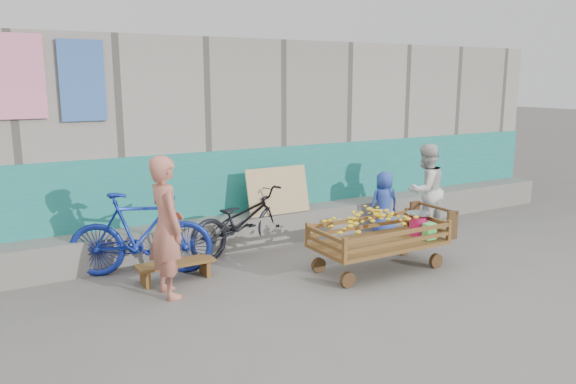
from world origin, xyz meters
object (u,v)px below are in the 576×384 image
child (384,203)px  bicycle_dark (241,221)px  bench (176,267)px  vendor_man (167,227)px  banana_cart (377,230)px  woman (425,190)px  bicycle_blue (141,234)px

child → bicycle_dark: bearing=4.8°
bench → vendor_man: size_ratio=0.59×
banana_cart → woman: 1.99m
vendor_man → bicycle_dark: (1.40, 1.03, -0.34)m
bench → child: bearing=6.4°
banana_cart → bicycle_blue: (-2.64, 1.35, -0.01)m
bench → bicycle_dark: (1.18, 0.61, 0.29)m
banana_cart → bench: (-2.35, 0.95, -0.36)m
bench → bicycle_blue: bearing=125.8°
banana_cart → vendor_man: vendor_man is taller
vendor_man → child: (3.81, 0.82, -0.31)m
child → bicycle_blue: bicycle_blue is taller
woman → banana_cart: bearing=24.0°
banana_cart → child: 1.82m
bicycle_blue → child: bearing=-66.9°
banana_cart → bench: 2.56m
bicycle_blue → banana_cart: bearing=-93.9°
bicycle_dark → bicycle_blue: bicycle_blue is taller
woman → bicycle_blue: woman is taller
bench → vendor_man: vendor_man is taller
banana_cart → vendor_man: (-2.57, 0.53, 0.27)m
vendor_man → bicycle_dark: vendor_man is taller
woman → child: woman is taller
bench → bicycle_dark: size_ratio=0.53×
bench → bicycle_dark: bicycle_dark is taller
woman → child: bearing=-42.7°
child → vendor_man: bearing=21.9°
vendor_man → bicycle_blue: bearing=2.9°
child → bicycle_dark: child is taller
vendor_man → woman: 4.33m
banana_cart → bicycle_dark: (-1.17, 1.55, -0.07)m
banana_cart → woman: (1.73, 0.96, 0.18)m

